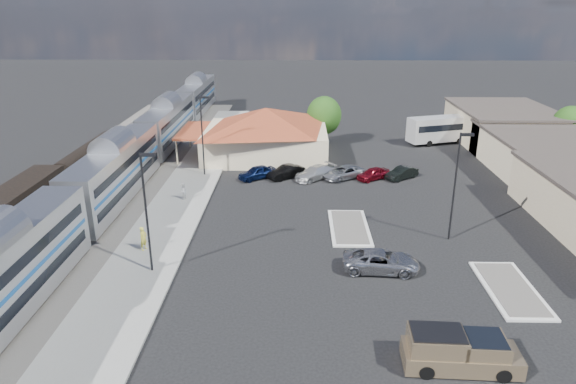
{
  "coord_description": "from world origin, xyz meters",
  "views": [
    {
      "loc": [
        -0.5,
        -38.65,
        18.37
      ],
      "look_at": [
        -1.34,
        3.39,
        2.8
      ],
      "focal_mm": 32.0,
      "sensor_mm": 36.0,
      "label": 1
    }
  ],
  "objects_px": {
    "station_depot": "(266,132)",
    "coach_bus": "(448,128)",
    "suv": "(381,261)",
    "pickup_truck": "(461,352)"
  },
  "relations": [
    {
      "from": "station_depot",
      "to": "coach_bus",
      "type": "distance_m",
      "value": 25.82
    },
    {
      "from": "suv",
      "to": "coach_bus",
      "type": "distance_m",
      "value": 39.47
    },
    {
      "from": "coach_bus",
      "to": "pickup_truck",
      "type": "bearing_deg",
      "value": 147.54
    },
    {
      "from": "pickup_truck",
      "to": "suv",
      "type": "height_order",
      "value": "pickup_truck"
    },
    {
      "from": "station_depot",
      "to": "coach_bus",
      "type": "xyz_separation_m",
      "value": [
        24.78,
        7.2,
        -0.99
      ]
    },
    {
      "from": "suv",
      "to": "pickup_truck",
      "type": "bearing_deg",
      "value": -161.63
    },
    {
      "from": "pickup_truck",
      "to": "suv",
      "type": "relative_size",
      "value": 1.11
    },
    {
      "from": "suv",
      "to": "coach_bus",
      "type": "height_order",
      "value": "coach_bus"
    },
    {
      "from": "station_depot",
      "to": "suv",
      "type": "xyz_separation_m",
      "value": [
        10.16,
        -29.44,
        -2.36
      ]
    },
    {
      "from": "pickup_truck",
      "to": "coach_bus",
      "type": "bearing_deg",
      "value": -11.57
    }
  ]
}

